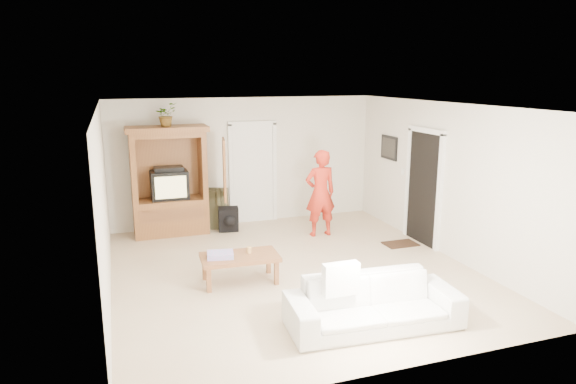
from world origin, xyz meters
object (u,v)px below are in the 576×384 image
object	(u,v)px
armoire	(171,188)
sofa	(373,303)
man	(320,193)
coffee_table	(240,259)

from	to	relation	value
armoire	sofa	distance (m)	5.11
armoire	man	xyz separation A→B (m)	(2.69, -1.05, -0.07)
man	sofa	world-z (taller)	man
man	sofa	size ratio (longest dim) A/B	0.79
man	coffee_table	size ratio (longest dim) A/B	1.43
armoire	coffee_table	bearing A→B (deg)	-76.64
coffee_table	man	bearing A→B (deg)	43.84
sofa	coffee_table	world-z (taller)	sofa
armoire	man	world-z (taller)	armoire
sofa	armoire	bearing A→B (deg)	115.80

